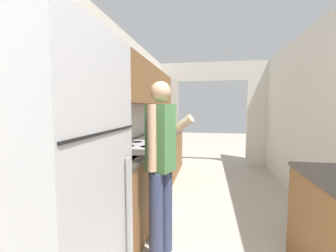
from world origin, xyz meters
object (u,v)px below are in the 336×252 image
at_px(person, 161,164).
at_px(knife, 152,137).
at_px(refrigerator, 40,206).
at_px(range_oven, 141,175).

relative_size(person, knife, 5.10).
bearing_deg(person, refrigerator, 177.39).
distance_m(refrigerator, knife, 2.59).
distance_m(range_oven, knife, 0.78).
bearing_deg(knife, range_oven, -105.05).
xyz_separation_m(range_oven, knife, (-0.01, 0.63, 0.45)).
xyz_separation_m(person, knife, (-0.49, 1.58, 0.03)).
xyz_separation_m(refrigerator, range_oven, (-0.06, 1.96, -0.44)).
distance_m(refrigerator, range_oven, 2.01).
relative_size(refrigerator, range_oven, 1.72).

